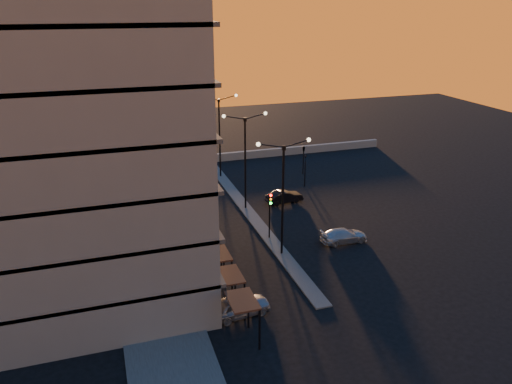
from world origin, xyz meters
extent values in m
plane|color=black|center=(0.00, 0.00, 0.00)|extent=(120.00, 120.00, 0.00)
cube|color=#484846|center=(-10.50, 4.00, 0.06)|extent=(5.00, 40.00, 0.12)
cube|color=#484846|center=(0.00, 10.00, 0.06)|extent=(1.20, 36.00, 0.12)
cube|color=slate|center=(2.00, 26.00, 0.50)|extent=(44.00, 0.50, 1.00)
cylinder|color=slate|center=(-14.00, 2.00, 12.50)|extent=(14.00, 14.00, 25.00)
cube|color=slate|center=(-14.00, -3.00, 12.50)|extent=(14.00, 10.00, 25.00)
cylinder|color=black|center=(-14.00, 2.00, 1.60)|extent=(14.16, 14.16, 2.40)
cube|color=black|center=(-6.80, -2.00, 3.60)|extent=(0.15, 3.20, 1.20)
cylinder|color=black|center=(0.00, 0.00, 4.50)|extent=(0.18, 0.18, 9.00)
cube|color=black|center=(0.00, 0.00, 8.90)|extent=(0.25, 0.25, 0.35)
sphere|color=#FFE5B2|center=(-2.00, 0.00, 9.35)|extent=(0.32, 0.32, 0.32)
sphere|color=#FFE5B2|center=(2.00, 0.00, 9.35)|extent=(0.32, 0.32, 0.32)
cylinder|color=black|center=(0.00, 10.00, 4.50)|extent=(0.18, 0.18, 9.00)
cube|color=black|center=(0.00, 10.00, 8.90)|extent=(0.25, 0.25, 0.35)
sphere|color=#FFE5B2|center=(-2.00, 10.00, 9.35)|extent=(0.32, 0.32, 0.32)
sphere|color=#FFE5B2|center=(2.00, 10.00, 9.35)|extent=(0.32, 0.32, 0.32)
cylinder|color=black|center=(0.00, 20.00, 4.50)|extent=(0.18, 0.18, 9.00)
cube|color=black|center=(0.00, 20.00, 8.90)|extent=(0.25, 0.25, 0.35)
sphere|color=#FFE5B2|center=(-2.00, 20.00, 9.35)|extent=(0.32, 0.32, 0.32)
sphere|color=#FFE5B2|center=(2.00, 20.00, 9.35)|extent=(0.32, 0.32, 0.32)
cylinder|color=black|center=(0.00, 3.00, 1.60)|extent=(0.12, 0.12, 3.20)
cube|color=black|center=(0.00, 2.82, 3.75)|extent=(0.28, 0.16, 1.00)
sphere|color=#FF0C05|center=(0.00, 2.72, 4.10)|extent=(0.20, 0.20, 0.20)
sphere|color=orange|center=(0.00, 2.72, 3.75)|extent=(0.20, 0.20, 0.20)
sphere|color=#0CFF26|center=(0.00, 2.72, 3.40)|extent=(0.20, 0.20, 0.20)
cylinder|color=black|center=(8.00, 14.00, 1.40)|extent=(0.12, 0.12, 2.80)
imported|color=black|center=(8.00, 14.00, 3.20)|extent=(0.13, 0.16, 0.80)
cylinder|color=black|center=(9.50, 18.00, 1.40)|extent=(0.12, 0.12, 2.80)
imported|color=black|center=(9.50, 18.00, 3.20)|extent=(0.42, 1.99, 0.80)
imported|color=#999AA0|center=(-5.59, -6.95, 0.70)|extent=(4.31, 2.20, 1.41)
imported|color=black|center=(4.19, 10.32, 0.63)|extent=(3.94, 1.82, 1.25)
imported|color=#B1B4B9|center=(5.80, 0.46, 0.59)|extent=(4.06, 1.67, 1.18)
camera|label=1|loc=(-13.02, -33.37, 19.05)|focal=35.00mm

